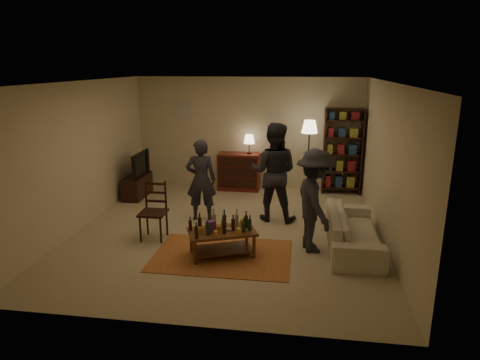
% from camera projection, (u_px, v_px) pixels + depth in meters
% --- Properties ---
extents(floor, '(6.00, 6.00, 0.00)m').
position_uv_depth(floor, '(228.00, 231.00, 7.93)').
color(floor, '#C6B793').
rests_on(floor, ground).
extents(room_shell, '(6.00, 6.00, 6.00)m').
position_uv_depth(room_shell, '(222.00, 114.00, 10.38)').
color(room_shell, beige).
rests_on(room_shell, ground).
extents(rug, '(2.20, 1.50, 0.01)m').
position_uv_depth(rug, '(222.00, 255.00, 6.90)').
color(rug, '#9B4721').
rests_on(rug, ground).
extents(coffee_table, '(1.20, 0.93, 0.77)m').
position_uv_depth(coffee_table, '(222.00, 233.00, 6.80)').
color(coffee_table, brown).
rests_on(coffee_table, ground).
extents(dining_chair, '(0.45, 0.45, 1.03)m').
position_uv_depth(dining_chair, '(154.00, 208.00, 7.50)').
color(dining_chair, black).
rests_on(dining_chair, ground).
extents(tv_stand, '(0.40, 1.00, 1.06)m').
position_uv_depth(tv_stand, '(137.00, 181.00, 9.88)').
color(tv_stand, black).
rests_on(tv_stand, ground).
extents(dresser, '(1.00, 0.50, 1.36)m').
position_uv_depth(dresser, '(239.00, 171.00, 10.42)').
color(dresser, maroon).
rests_on(dresser, ground).
extents(bookshelf, '(0.90, 0.34, 2.02)m').
position_uv_depth(bookshelf, '(342.00, 151.00, 9.99)').
color(bookshelf, black).
rests_on(bookshelf, ground).
extents(floor_lamp, '(0.36, 0.36, 1.77)m').
position_uv_depth(floor_lamp, '(309.00, 132.00, 9.63)').
color(floor_lamp, black).
rests_on(floor_lamp, ground).
extents(sofa, '(0.81, 2.08, 0.61)m').
position_uv_depth(sofa, '(353.00, 230.00, 7.16)').
color(sofa, beige).
rests_on(sofa, ground).
extents(person_left, '(0.64, 0.47, 1.61)m').
position_uv_depth(person_left, '(201.00, 180.00, 8.33)').
color(person_left, '#27262E').
rests_on(person_left, ground).
extents(person_right, '(1.02, 0.83, 1.93)m').
position_uv_depth(person_right, '(274.00, 172.00, 8.28)').
color(person_right, '#23242B').
rests_on(person_right, ground).
extents(person_by_sofa, '(0.92, 1.23, 1.70)m').
position_uv_depth(person_by_sofa, '(314.00, 201.00, 6.91)').
color(person_by_sofa, '#2A2B32').
rests_on(person_by_sofa, ground).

